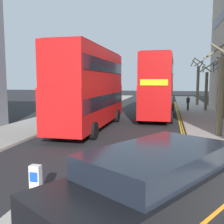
{
  "coord_description": "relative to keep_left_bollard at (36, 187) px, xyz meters",
  "views": [
    {
      "loc": [
        3.37,
        -2.07,
        3.4
      ],
      "look_at": [
        0.5,
        11.0,
        1.8
      ],
      "focal_mm": 41.84,
      "sensor_mm": 36.0,
      "label": 1
    }
  ],
  "objects": [
    {
      "name": "sidewalk_right",
      "position": [
        6.5,
        12.07,
        -0.54
      ],
      "size": [
        4.0,
        80.0,
        0.14
      ],
      "primitive_type": "cube",
      "color": "#9E9991",
      "rests_on": "ground"
    },
    {
      "name": "sidewalk_left",
      "position": [
        -6.5,
        12.07,
        -0.54
      ],
      "size": [
        4.0,
        80.0,
        0.14
      ],
      "primitive_type": "cube",
      "color": "#9E9991",
      "rests_on": "ground"
    },
    {
      "name": "kerb_line_outer",
      "position": [
        4.4,
        10.07,
        -0.6
      ],
      "size": [
        0.1,
        56.0,
        0.01
      ],
      "primitive_type": "cube",
      "color": "yellow",
      "rests_on": "ground"
    },
    {
      "name": "kerb_line_inner",
      "position": [
        4.24,
        10.07,
        -0.6
      ],
      "size": [
        0.1,
        56.0,
        0.01
      ],
      "primitive_type": "cube",
      "color": "yellow",
      "rests_on": "ground"
    },
    {
      "name": "traffic_island",
      "position": [
        0.0,
        0.0,
        -0.56
      ],
      "size": [
        1.1,
        2.2,
        0.1
      ],
      "primitive_type": "cube",
      "color": "#9E9991",
      "rests_on": "ground"
    },
    {
      "name": "keep_left_bollard",
      "position": [
        0.0,
        0.0,
        0.0
      ],
      "size": [
        0.36,
        0.28,
        1.11
      ],
      "color": "silver",
      "rests_on": "traffic_island"
    },
    {
      "name": "double_decker_bus_away",
      "position": [
        -2.09,
        11.7,
        2.42
      ],
      "size": [
        2.86,
        10.83,
        5.64
      ],
      "color": "red",
      "rests_on": "ground"
    },
    {
      "name": "double_decker_bus_oncoming",
      "position": [
        2.38,
        18.55,
        2.42
      ],
      "size": [
        2.97,
        10.86,
        5.64
      ],
      "color": "#B20F0F",
      "rests_on": "ground"
    },
    {
      "name": "taxi_minivan",
      "position": [
        3.07,
        -1.27,
        0.46
      ],
      "size": [
        4.14,
        5.06,
        2.12
      ],
      "color": "black",
      "rests_on": "ground"
    },
    {
      "name": "pedestrian_far",
      "position": [
        5.42,
        23.94,
        0.38
      ],
      "size": [
        0.34,
        0.22,
        1.62
      ],
      "color": "#2D2D38",
      "rests_on": "sidewalk_right"
    },
    {
      "name": "street_tree_near",
      "position": [
        7.94,
        18.11,
        2.17
      ],
      "size": [
        1.67,
        1.64,
        5.73
      ],
      "color": "#6B6047",
      "rests_on": "sidewalk_right"
    },
    {
      "name": "street_tree_mid",
      "position": [
        7.13,
        31.52,
        2.55
      ],
      "size": [
        1.92,
        1.93,
        6.41
      ],
      "color": "#6B6047",
      "rests_on": "sidewalk_right"
    },
    {
      "name": "street_tree_far",
      "position": [
        6.34,
        10.46,
        2.07
      ],
      "size": [
        1.83,
        1.83,
        5.72
      ],
      "color": "#6B6047",
      "rests_on": "sidewalk_right"
    },
    {
      "name": "street_tree_distant",
      "position": [
        7.39,
        24.58,
        2.03
      ],
      "size": [
        1.61,
        1.67,
        5.36
      ],
      "color": "#6B6047",
      "rests_on": "sidewalk_right"
    }
  ]
}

